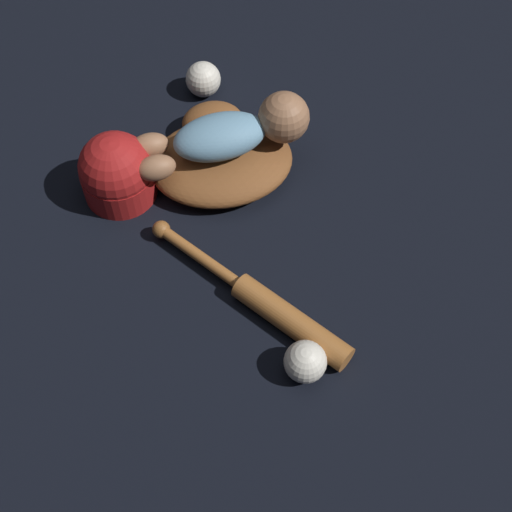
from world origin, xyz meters
The scene contains 7 objects.
ground_plane centered at (0.00, 0.00, 0.00)m, with size 6.00×6.00×0.00m, color black.
baseball_glove centered at (0.05, 0.01, 0.04)m, with size 0.32×0.30×0.08m.
baby_figure centered at (0.08, 0.00, 0.12)m, with size 0.37×0.16×0.11m.
baseball_bat centered at (0.10, -0.36, 0.03)m, with size 0.35×0.37×0.05m.
baseball centered at (0.15, -0.48, 0.04)m, with size 0.08×0.08×0.08m.
baseball_spare centered at (0.03, 0.24, 0.04)m, with size 0.08×0.08×0.08m.
baseball_cap centered at (-0.17, -0.03, 0.06)m, with size 0.16×0.21×0.15m.
Camera 1 is at (-0.01, -0.99, 1.19)m, focal length 50.00 mm.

